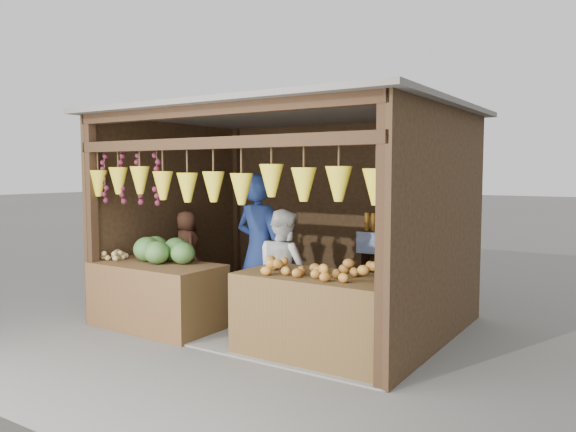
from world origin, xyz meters
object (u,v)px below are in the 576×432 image
Objects in this scene: counter_right at (317,316)px; woman_standing at (284,270)px; counter_left at (157,295)px; vendor_seated at (186,247)px; man_standing at (260,251)px.

counter_right is 1.13× the size of woman_standing.
counter_right reaches higher than counter_left.
vendor_seated reaches higher than counter_left.
counter_left is 2.20m from counter_right.
counter_right is 2.92m from vendor_seated.
counter_left is 0.85× the size of man_standing.
counter_left is 1.37m from man_standing.
man_standing reaches higher than woman_standing.
vendor_seated is at bearing -8.57° from man_standing.
counter_left is at bearing 51.20° from woman_standing.
counter_left is at bearing 142.74° from vendor_seated.
man_standing is at bearing -166.86° from vendor_seated.
woman_standing is (-0.81, 0.59, 0.31)m from counter_right.
counter_right is 1.05m from woman_standing.
man_standing is 1.28× the size of woman_standing.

